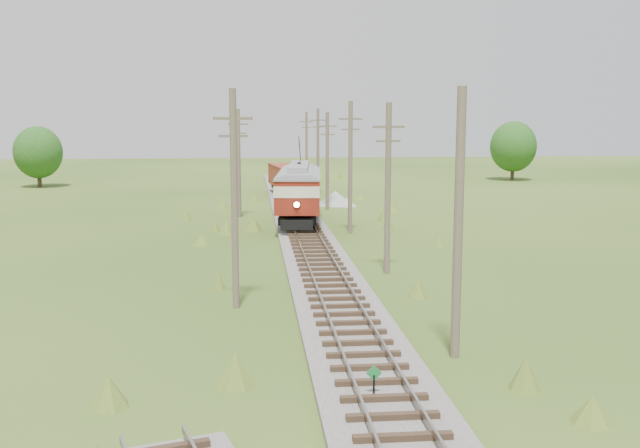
{
  "coord_description": "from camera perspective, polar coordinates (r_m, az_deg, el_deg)",
  "views": [
    {
      "loc": [
        -3.47,
        -17.05,
        7.76
      ],
      "look_at": [
        0.0,
        19.21,
        2.41
      ],
      "focal_mm": 40.0,
      "sensor_mm": 36.0,
      "label": 1
    }
  ],
  "objects": [
    {
      "name": "gravel_pile",
      "position": [
        65.13,
        1.37,
        2.04
      ],
      "size": [
        3.54,
        3.76,
        1.29
      ],
      "color": "gray",
      "rests_on": "ground"
    },
    {
      "name": "streetcar",
      "position": [
        52.79,
        -1.67,
        2.91
      ],
      "size": [
        4.23,
        13.24,
        6.0
      ],
      "rotation": [
        0.0,
        0.0,
        -0.09
      ],
      "color": "black",
      "rests_on": "ground"
    },
    {
      "name": "tree_mid_b",
      "position": [
        95.19,
        15.21,
        6.0
      ],
      "size": [
        5.88,
        5.88,
        7.57
      ],
      "color": "#38281C",
      "rests_on": "ground"
    },
    {
      "name": "utility_pole_r_5",
      "position": [
        74.43,
        -0.16,
        5.9
      ],
      "size": [
        1.6,
        0.3,
        8.9
      ],
      "color": "brown",
      "rests_on": "ground"
    },
    {
      "name": "tree_mid_a",
      "position": [
        88.59,
        -21.63,
        5.35
      ],
      "size": [
        5.46,
        5.46,
        7.03
      ],
      "color": "#38281C",
      "rests_on": "ground"
    },
    {
      "name": "utility_pole_l_a",
      "position": [
        29.22,
        -6.87,
        2.15
      ],
      "size": [
        1.6,
        0.3,
        9.0
      ],
      "color": "brown",
      "rests_on": "ground"
    },
    {
      "name": "ground",
      "position": [
        19.05,
        5.72,
        -15.72
      ],
      "size": [
        260.0,
        260.0,
        0.0
      ],
      "primitive_type": "plane",
      "color": "#294615",
      "rests_on": "ground"
    },
    {
      "name": "utility_pole_r_6",
      "position": [
        87.36,
        -1.09,
        6.2
      ],
      "size": [
        1.6,
        0.3,
        8.7
      ],
      "color": "brown",
      "rests_on": "ground"
    },
    {
      "name": "utility_pole_r_3",
      "position": [
        48.61,
        2.44,
        4.65
      ],
      "size": [
        1.6,
        0.3,
        9.0
      ],
      "color": "brown",
      "rests_on": "ground"
    },
    {
      "name": "utility_pole_r_1",
      "position": [
        23.25,
        11.01,
        -0.1
      ],
      "size": [
        0.3,
        0.3,
        8.8
      ],
      "color": "brown",
      "rests_on": "ground"
    },
    {
      "name": "railbed_main",
      "position": [
        51.72,
        -1.56,
        -0.06
      ],
      "size": [
        3.6,
        96.0,
        0.57
      ],
      "color": "#605B54",
      "rests_on": "ground"
    },
    {
      "name": "utility_pole_r_2",
      "position": [
        35.85,
        5.45,
        2.98
      ],
      "size": [
        1.6,
        0.3,
        8.6
      ],
      "color": "brown",
      "rests_on": "ground"
    },
    {
      "name": "switch_marker",
      "position": [
        20.14,
        4.34,
        -12.39
      ],
      "size": [
        0.45,
        0.06,
        1.08
      ],
      "color": "black",
      "rests_on": "ground"
    },
    {
      "name": "utility_pole_r_4",
      "position": [
        61.49,
        0.59,
        5.15
      ],
      "size": [
        1.6,
        0.3,
        8.4
      ],
      "color": "brown",
      "rests_on": "ground"
    },
    {
      "name": "utility_pole_l_b",
      "position": [
        57.15,
        -6.51,
        4.95
      ],
      "size": [
        1.6,
        0.3,
        8.6
      ],
      "color": "brown",
      "rests_on": "ground"
    },
    {
      "name": "gondola",
      "position": [
        72.29,
        -2.7,
        3.77
      ],
      "size": [
        3.58,
        8.24,
        2.65
      ],
      "rotation": [
        0.0,
        0.0,
        0.13
      ],
      "color": "black",
      "rests_on": "ground"
    }
  ]
}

